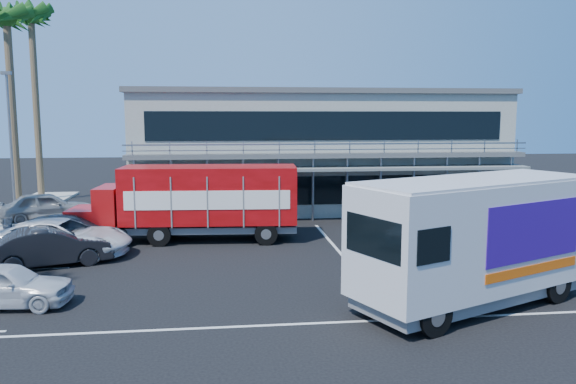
{
  "coord_description": "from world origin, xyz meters",
  "views": [
    {
      "loc": [
        -2.9,
        -20.82,
        5.75
      ],
      "look_at": [
        0.07,
        4.37,
        2.3
      ],
      "focal_mm": 35.0,
      "sensor_mm": 36.0,
      "label": 1
    }
  ],
  "objects": [
    {
      "name": "parked_car_d",
      "position": [
        -9.5,
        4.0,
        0.75
      ],
      "size": [
        5.6,
        3.72,
        1.51
      ],
      "primitive_type": "imported",
      "rotation": [
        0.0,
        0.0,
        1.91
      ],
      "color": "#2B313A",
      "rests_on": "ground"
    },
    {
      "name": "building",
      "position": [
        3.0,
        14.94,
        3.66
      ],
      "size": [
        22.4,
        12.0,
        7.3
      ],
      "color": "gray",
      "rests_on": "ground"
    },
    {
      "name": "parked_car_a",
      "position": [
        -9.5,
        -3.51,
        0.68
      ],
      "size": [
        4.07,
        1.87,
        1.35
      ],
      "primitive_type": "imported",
      "rotation": [
        0.0,
        0.0,
        1.5
      ],
      "color": "silver",
      "rests_on": "ground"
    },
    {
      "name": "white_van",
      "position": [
        4.65,
        -5.0,
        2.07
      ],
      "size": [
        8.38,
        5.76,
        3.89
      ],
      "rotation": [
        0.0,
        0.0,
        0.42
      ],
      "color": "silver",
      "rests_on": "ground"
    },
    {
      "name": "light_pole_far",
      "position": [
        -14.2,
        11.0,
        4.5
      ],
      "size": [
        0.5,
        0.25,
        8.09
      ],
      "color": "gray",
      "rests_on": "ground"
    },
    {
      "name": "parked_car_c",
      "position": [
        -9.5,
        2.6,
        0.78
      ],
      "size": [
        5.91,
        3.26,
        1.57
      ],
      "primitive_type": "imported",
      "rotation": [
        0.0,
        0.0,
        1.45
      ],
      "color": "silver",
      "rests_on": "ground"
    },
    {
      "name": "palm_e",
      "position": [
        -14.7,
        13.0,
        10.57
      ],
      "size": [
        2.8,
        2.8,
        12.25
      ],
      "color": "brown",
      "rests_on": "ground"
    },
    {
      "name": "parked_car_e",
      "position": [
        -12.5,
        10.8,
        0.81
      ],
      "size": [
        5.14,
        3.36,
        1.63
      ],
      "primitive_type": "imported",
      "rotation": [
        0.0,
        0.0,
        1.9
      ],
      "color": "gray",
      "rests_on": "ground"
    },
    {
      "name": "ground",
      "position": [
        0.0,
        0.0,
        0.0
      ],
      "size": [
        120.0,
        120.0,
        0.0
      ],
      "primitive_type": "plane",
      "color": "black",
      "rests_on": "ground"
    },
    {
      "name": "palm_f",
      "position": [
        -15.1,
        18.5,
        11.47
      ],
      "size": [
        2.8,
        2.8,
        13.25
      ],
      "color": "brown",
      "rests_on": "ground"
    },
    {
      "name": "red_truck",
      "position": [
        -4.19,
        5.05,
        1.9
      ],
      "size": [
        10.4,
        3.09,
        3.46
      ],
      "rotation": [
        0.0,
        0.0,
        -0.06
      ],
      "color": "#A60D0E",
      "rests_on": "ground"
    },
    {
      "name": "parked_car_b",
      "position": [
        -9.5,
        1.2,
        0.74
      ],
      "size": [
        4.74,
        3.0,
        1.48
      ],
      "primitive_type": "imported",
      "rotation": [
        0.0,
        0.0,
        1.92
      ],
      "color": "black",
      "rests_on": "ground"
    }
  ]
}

